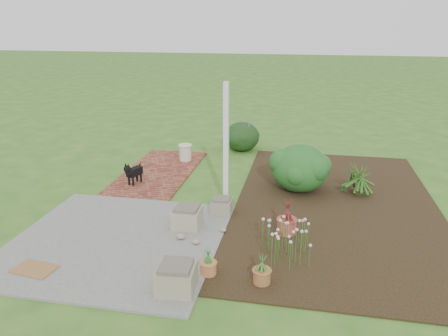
% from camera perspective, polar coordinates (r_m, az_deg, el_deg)
% --- Properties ---
extents(ground, '(80.00, 80.00, 0.00)m').
position_cam_1_polar(ground, '(8.87, -1.77, -5.03)').
color(ground, '#2C611E').
rests_on(ground, ground).
extents(concrete_patio, '(3.50, 3.50, 0.04)m').
position_cam_1_polar(concrete_patio, '(7.75, -13.86, -9.20)').
color(concrete_patio, slate).
rests_on(concrete_patio, ground).
extents(brick_path, '(1.60, 3.50, 0.04)m').
position_cam_1_polar(brick_path, '(10.88, -8.50, -0.50)').
color(brick_path, maroon).
rests_on(brick_path, ground).
extents(garden_bed, '(4.00, 7.00, 0.03)m').
position_cam_1_polar(garden_bed, '(9.16, 14.44, -4.75)').
color(garden_bed, black).
rests_on(garden_bed, ground).
extents(veranda_post, '(0.10, 0.10, 2.50)m').
position_cam_1_polar(veranda_post, '(8.48, 0.28, 2.83)').
color(veranda_post, white).
rests_on(veranda_post, ground).
extents(stone_trough_near, '(0.55, 0.55, 0.34)m').
position_cam_1_polar(stone_trough_near, '(6.23, -6.23, -14.19)').
color(stone_trough_near, gray).
rests_on(stone_trough_near, concrete_patio).
extents(stone_trough_mid, '(0.50, 0.50, 0.33)m').
position_cam_1_polar(stone_trough_mid, '(7.94, -4.84, -6.48)').
color(stone_trough_mid, gray).
rests_on(stone_trough_mid, concrete_patio).
extents(stone_trough_far, '(0.39, 0.39, 0.26)m').
position_cam_1_polar(stone_trough_far, '(8.47, -0.28, -4.98)').
color(stone_trough_far, '#706A56').
rests_on(stone_trough_far, concrete_patio).
extents(coir_doormat, '(0.67, 0.48, 0.02)m').
position_cam_1_polar(coir_doormat, '(7.29, -23.51, -12.01)').
color(coir_doormat, brown).
rests_on(coir_doormat, concrete_patio).
extents(black_dog, '(0.29, 0.56, 0.50)m').
position_cam_1_polar(black_dog, '(10.04, -11.79, -0.46)').
color(black_dog, black).
rests_on(black_dog, brick_path).
extents(cream_ceramic_urn, '(0.38, 0.38, 0.42)m').
position_cam_1_polar(cream_ceramic_urn, '(11.56, -5.08, 2.01)').
color(cream_ceramic_urn, beige).
rests_on(cream_ceramic_urn, brick_path).
extents(evergreen_shrub, '(1.45, 1.45, 1.04)m').
position_cam_1_polar(evergreen_shrub, '(9.61, 9.92, 0.12)').
color(evergreen_shrub, '#113812').
rests_on(evergreen_shrub, garden_bed).
extents(agapanthus_clump_back, '(0.92, 0.92, 0.81)m').
position_cam_1_polar(agapanthus_clump_back, '(9.71, 17.06, -0.97)').
color(agapanthus_clump_back, '#133E16').
rests_on(agapanthus_clump_back, garden_bed).
extents(agapanthus_clump_front, '(1.02, 1.02, 0.73)m').
position_cam_1_polar(agapanthus_clump_front, '(10.83, 10.30, 1.39)').
color(agapanthus_clump_front, '#13370F').
rests_on(agapanthus_clump_front, garden_bed).
extents(pink_flower_patch, '(1.18, 1.18, 0.58)m').
position_cam_1_polar(pink_flower_patch, '(6.95, 7.90, -9.42)').
color(pink_flower_patch, '#113D0F').
rests_on(pink_flower_patch, garden_bed).
extents(terracotta_pot_bronze, '(0.41, 0.41, 0.27)m').
position_cam_1_polar(terracotta_pot_bronze, '(7.78, 8.18, -7.50)').
color(terracotta_pot_bronze, '#A54E38').
rests_on(terracotta_pot_bronze, garden_bed).
extents(terracotta_pot_small_left, '(0.27, 0.27, 0.21)m').
position_cam_1_polar(terracotta_pot_small_left, '(6.42, 4.95, -13.88)').
color(terracotta_pot_small_left, '#985E33').
rests_on(terracotta_pot_small_left, garden_bed).
extents(terracotta_pot_small_right, '(0.30, 0.30, 0.20)m').
position_cam_1_polar(terracotta_pot_small_right, '(6.59, -2.06, -12.90)').
color(terracotta_pot_small_right, '#B36E3C').
rests_on(terracotta_pot_small_right, garden_bed).
extents(purple_flowering_bush, '(1.23, 1.23, 0.84)m').
position_cam_1_polar(purple_flowering_bush, '(12.52, 2.36, 4.21)').
color(purple_flowering_bush, black).
rests_on(purple_flowering_bush, ground).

